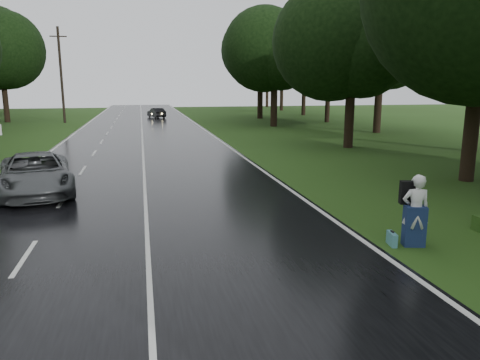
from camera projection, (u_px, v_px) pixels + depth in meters
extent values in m
plane|color=#254715|center=(149.00, 282.00, 9.99)|extent=(160.00, 160.00, 0.00)
cube|color=black|center=(143.00, 152.00, 29.12)|extent=(12.00, 140.00, 0.04)
cube|color=silver|center=(143.00, 152.00, 29.11)|extent=(0.12, 140.00, 0.01)
imported|color=#4D5052|center=(35.00, 174.00, 17.77)|extent=(3.75, 6.11, 1.58)
imported|color=black|center=(156.00, 113.00, 58.76)|extent=(2.40, 4.00, 1.25)
imported|color=silver|center=(416.00, 210.00, 12.05)|extent=(0.81, 0.63, 1.96)
cube|color=navy|center=(414.00, 226.00, 12.14)|extent=(0.62, 0.49, 1.10)
cube|color=black|center=(408.00, 192.00, 12.21)|extent=(0.49, 0.34, 0.63)
cube|color=teal|center=(392.00, 239.00, 12.24)|extent=(0.24, 0.52, 0.36)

